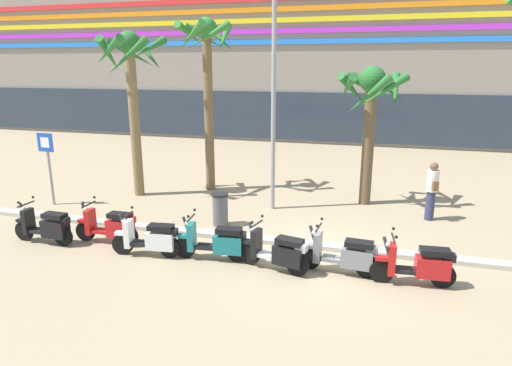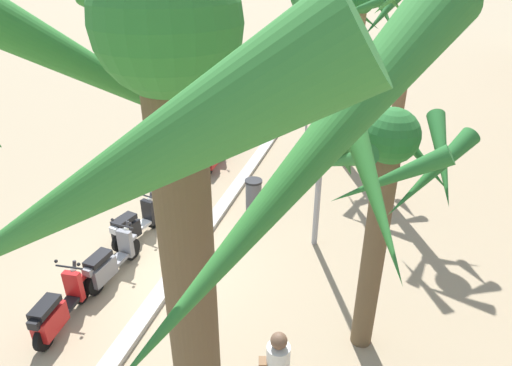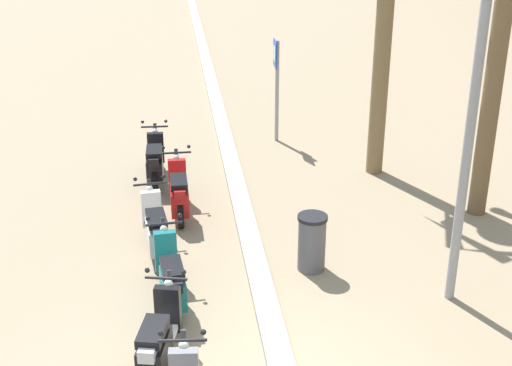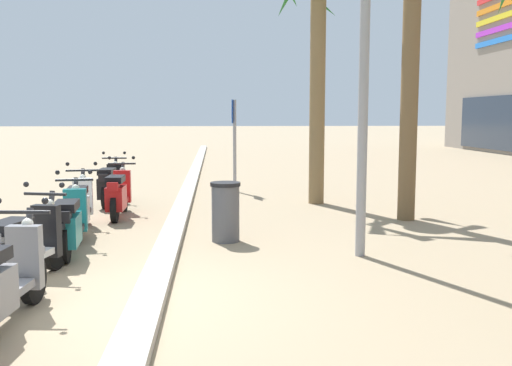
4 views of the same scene
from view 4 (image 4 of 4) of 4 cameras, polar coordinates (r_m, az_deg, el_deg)
The scene contains 10 objects.
ground_plane at distance 6.57m, azimuth -15.05°, elevation -11.30°, with size 200.00×200.00×0.00m, color #9E896B.
curb_strip at distance 6.47m, azimuth -10.44°, elevation -10.89°, with size 60.00×0.36×0.12m, color #ADA89E.
scooter_black_second_in_line at distance 13.23m, azimuth -14.19°, elevation -0.21°, with size 1.76×0.56×1.17m.
scooter_red_gap_after_mid at distance 11.59m, azimuth -13.42°, elevation -1.13°, with size 1.79×0.56×1.17m.
scooter_white_mid_front at distance 10.35m, azimuth -16.97°, elevation -2.25°, with size 1.72×0.58×1.17m.
scooter_teal_lead_nearest at distance 8.75m, azimuth -17.85°, elevation -3.87°, with size 1.81×0.57×1.17m.
scooter_black_mid_rear at distance 7.36m, azimuth -21.95°, elevation -5.99°, with size 1.70×0.69×1.17m.
crossing_sign at distance 15.15m, azimuth -2.19°, elevation 4.81°, with size 0.60×0.13×2.40m.
palm_tree_near_sign at distance 13.33m, azimuth 6.07°, elevation 16.14°, with size 2.28×2.34×5.60m.
litter_bin at distance 9.22m, azimuth -3.02°, elevation -2.80°, with size 0.48×0.48×0.95m.
Camera 4 is at (6.13, 1.25, 2.01)m, focal length 40.61 mm.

